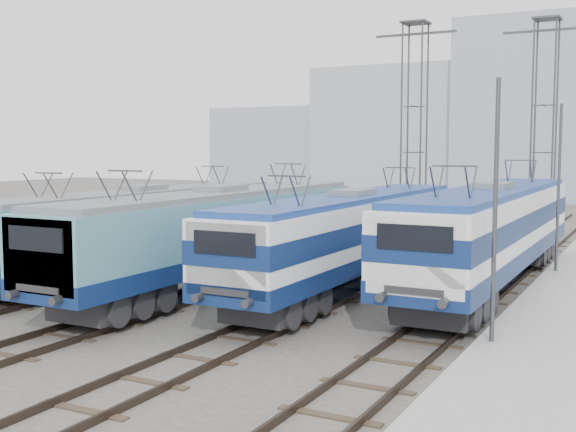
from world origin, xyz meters
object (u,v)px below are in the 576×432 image
Objects in this scene: catenary_tower_west at (414,122)px; mast_mid at (558,192)px; locomotive_far_right at (491,227)px; catenary_tower_east at (544,121)px; locomotive_center_left at (218,230)px; mast_front at (495,217)px; locomotive_center_right at (350,231)px; locomotive_far_left at (141,223)px.

catenary_tower_west is 12.16m from mast_mid.
locomotive_far_right is at bearing -59.97° from catenary_tower_west.
catenary_tower_east is at bearing 101.86° from mast_mid.
mast_mid reaches higher than locomotive_far_right.
mast_mid is at bearing 63.29° from locomotive_far_right.
locomotive_center_left is 16.91m from catenary_tower_west.
catenary_tower_east reaches higher than mast_front.
mast_mid is (6.35, 6.26, 1.28)m from locomotive_center_right.
catenary_tower_west is 1.71× the size of mast_front.
catenary_tower_west is (2.25, 16.17, 4.41)m from locomotive_center_left.
locomotive_center_right is 0.93× the size of locomotive_far_right.
locomotive_center_right is 9.01m from mast_mid.
locomotive_far_left is at bearing 162.36° from mast_front.
catenary_tower_west is 1.71× the size of mast_mid.
mast_front reaches higher than locomotive_center_left.
locomotive_far_left is 2.45× the size of mast_front.
locomotive_center_left is 2.56× the size of mast_front.
locomotive_far_left is 9.04m from locomotive_center_right.
locomotive_far_right is (9.00, 4.49, 0.13)m from locomotive_center_left.
locomotive_far_left is 0.93× the size of locomotive_far_right.
locomotive_far_right is 4.27m from mast_mid.
locomotive_far_right reaches higher than locomotive_center_right.
locomotive_center_left reaches higher than locomotive_far_left.
locomotive_center_left is (4.50, -1.05, 0.08)m from locomotive_far_left.
locomotive_far_right is at bearing 14.30° from locomotive_far_left.
locomotive_far_left is at bearing -127.74° from catenary_tower_east.
mast_mid is (10.85, 8.17, 1.27)m from locomotive_center_left.
mast_front is (2.10, -22.00, -3.14)m from catenary_tower_east.
locomotive_center_left is 2.56× the size of mast_mid.
catenary_tower_east reaches higher than locomotive_center_left.
locomotive_center_right is 15.10m from catenary_tower_west.
mast_mid reaches higher than locomotive_far_left.
locomotive_far_right is 14.15m from catenary_tower_west.
locomotive_far_right is 1.55× the size of catenary_tower_west.
mast_front is 12.00m from mast_mid.
mast_front is (15.35, -4.88, 1.35)m from locomotive_far_left.
locomotive_far_left is 0.96× the size of locomotive_center_left.
mast_mid is (8.60, -8.00, -3.14)m from catenary_tower_west.
locomotive_center_left is at bearing -143.04° from mast_mid.
locomotive_center_right is at bearing -81.04° from catenary_tower_west.
locomotive_far_left is 17.16m from catenary_tower_west.
mast_front is at bearing -66.73° from catenary_tower_west.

